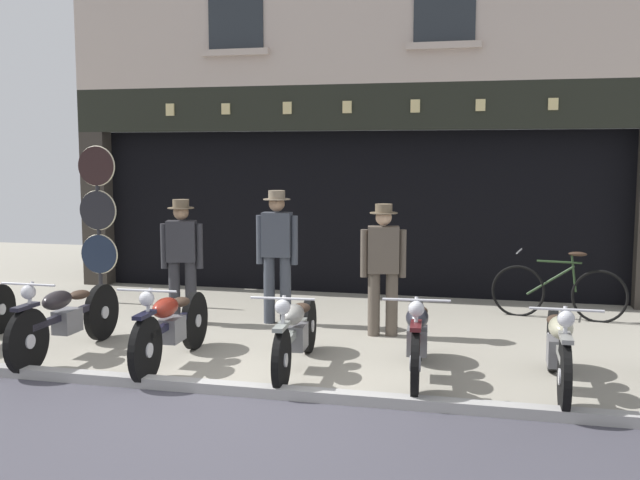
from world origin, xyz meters
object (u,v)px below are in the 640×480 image
at_px(motorcycle_center_left, 171,325).
at_px(motorcycle_center_right, 417,336).
at_px(salesman_right, 383,263).
at_px(leaning_bicycle, 559,291).
at_px(advert_board_far, 530,191).
at_px(shopkeeper_center, 277,249).
at_px(motorcycle_left, 66,317).
at_px(advert_board_near, 446,193).
at_px(motorcycle_center, 296,332).
at_px(tyre_sign_pole, 98,212).
at_px(salesman_left, 182,255).
at_px(motorcycle_right, 559,347).

xyz_separation_m(motorcycle_center_left, motorcycle_center_right, (2.59, 0.13, 0.00)).
relative_size(salesman_right, leaning_bicycle, 0.92).
distance_m(motorcycle_center_left, advert_board_far, 6.07).
bearing_deg(advert_board_far, shopkeeper_center, -143.65).
xyz_separation_m(motorcycle_left, leaning_bicycle, (5.46, 3.24, -0.05)).
xyz_separation_m(motorcycle_left, advert_board_near, (3.83, 4.51, 1.20)).
relative_size(motorcycle_center_right, advert_board_far, 2.23).
relative_size(motorcycle_center, advert_board_near, 2.07).
bearing_deg(motorcycle_center_left, tyre_sign_pole, -51.05).
height_order(salesman_left, advert_board_near, advert_board_near).
bearing_deg(motorcycle_center, motorcycle_right, 174.52).
bearing_deg(advert_board_near, leaning_bicycle, -37.90).
bearing_deg(leaning_bicycle, motorcycle_center_left, 137.03).
bearing_deg(salesman_right, leaning_bicycle, -155.96).
height_order(salesman_right, tyre_sign_pole, tyre_sign_pole).
xyz_separation_m(motorcycle_center_right, advert_board_near, (-0.05, 4.44, 1.21)).
relative_size(motorcycle_center, advert_board_far, 2.28).
xyz_separation_m(motorcycle_center_left, shopkeeper_center, (0.52, 2.15, 0.56)).
distance_m(motorcycle_center_right, salesman_left, 3.78).
bearing_deg(motorcycle_left, motorcycle_center_left, 177.78).
distance_m(motorcycle_right, shopkeeper_center, 4.05).
xyz_separation_m(motorcycle_left, salesman_left, (0.58, 1.83, 0.48)).
bearing_deg(tyre_sign_pole, shopkeeper_center, -13.09).
distance_m(motorcycle_center, motorcycle_center_right, 1.25).
bearing_deg(salesman_right, motorcycle_right, 127.72).
bearing_deg(advert_board_far, motorcycle_left, -138.50).
xyz_separation_m(motorcycle_center_right, shopkeeper_center, (-2.07, 2.02, 0.56)).
bearing_deg(motorcycle_center_right, advert_board_near, -94.14).
bearing_deg(motorcycle_right, motorcycle_center, -1.87).
bearing_deg(tyre_sign_pole, salesman_left, -28.38).
relative_size(motorcycle_center_right, motorcycle_right, 1.00).
height_order(motorcycle_right, tyre_sign_pole, tyre_sign_pole).
height_order(motorcycle_left, leaning_bicycle, motorcycle_left).
height_order(motorcycle_left, motorcycle_center, motorcycle_left).
xyz_separation_m(motorcycle_center, advert_board_near, (1.20, 4.45, 1.23)).
height_order(motorcycle_left, motorcycle_center_left, motorcycle_left).
height_order(motorcycle_left, advert_board_near, advert_board_near).
bearing_deg(leaning_bicycle, salesman_right, 132.93).
distance_m(salesman_right, advert_board_far, 3.39).
distance_m(tyre_sign_pole, advert_board_near, 5.32).
bearing_deg(motorcycle_center, salesman_left, -45.02).
distance_m(shopkeeper_center, advert_board_far, 4.13).
bearing_deg(motorcycle_right, advert_board_far, -88.82).
relative_size(motorcycle_right, advert_board_far, 2.23).
xyz_separation_m(salesman_right, tyre_sign_pole, (-4.47, 1.04, 0.47)).
bearing_deg(motorcycle_center, advert_board_far, -123.07).
xyz_separation_m(salesman_left, tyre_sign_pole, (-1.77, 0.96, 0.46)).
relative_size(salesman_right, advert_board_near, 1.67).
distance_m(motorcycle_center_left, advert_board_near, 5.36).
bearing_deg(motorcycle_center_right, tyre_sign_pole, -33.02).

